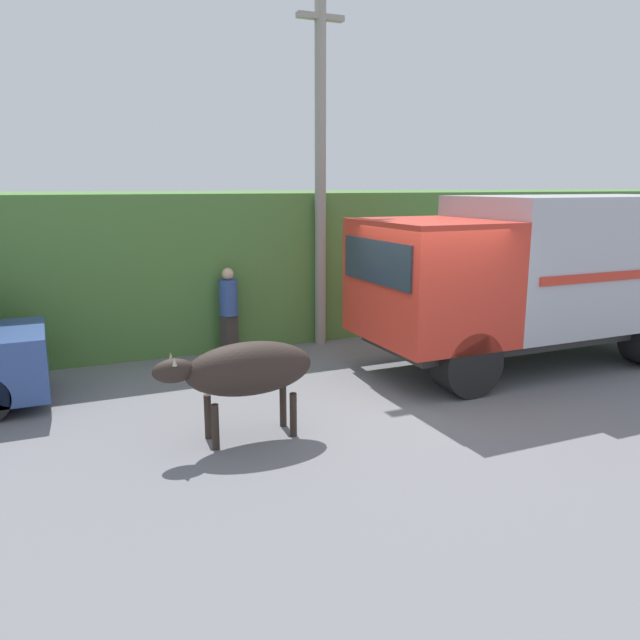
# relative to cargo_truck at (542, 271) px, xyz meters

# --- Properties ---
(ground_plane) EXTENTS (60.00, 60.00, 0.00)m
(ground_plane) POSITION_rel_cargo_truck_xyz_m (-2.99, -0.66, -1.66)
(ground_plane) COLOR slate
(hillside_embankment) EXTENTS (32.00, 5.60, 2.96)m
(hillside_embankment) POSITION_rel_cargo_truck_xyz_m (-2.99, 5.78, -0.18)
(hillside_embankment) COLOR #4C7A38
(hillside_embankment) RESTS_ON ground_plane
(cargo_truck) EXTENTS (6.35, 2.41, 2.93)m
(cargo_truck) POSITION_rel_cargo_truck_xyz_m (0.00, 0.00, 0.00)
(cargo_truck) COLOR #2D2D2D
(cargo_truck) RESTS_ON ground_plane
(brown_cow) EXTENTS (1.99, 0.67, 1.23)m
(brown_cow) POSITION_rel_cargo_truck_xyz_m (-5.73, -1.16, -0.77)
(brown_cow) COLOR #2D231E
(brown_cow) RESTS_ON ground_plane
(pedestrian_on_hill) EXTENTS (0.46, 0.46, 1.63)m
(pedestrian_on_hill) POSITION_rel_cargo_truck_xyz_m (-4.84, 2.73, -0.76)
(pedestrian_on_hill) COLOR #38332D
(pedestrian_on_hill) RESTS_ON ground_plane
(utility_pole) EXTENTS (0.90, 0.21, 6.91)m
(utility_pole) POSITION_rel_cargo_truck_xyz_m (-2.95, 2.83, 1.92)
(utility_pole) COLOR gray
(utility_pole) RESTS_ON ground_plane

